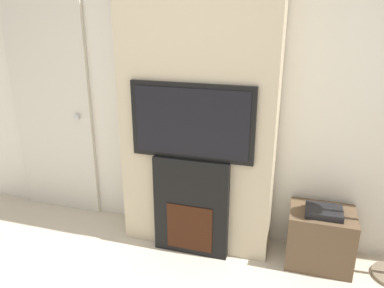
% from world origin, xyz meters
% --- Properties ---
extents(wall_back, '(6.00, 0.06, 2.70)m').
position_xyz_m(wall_back, '(0.00, 2.03, 1.35)').
color(wall_back, silver).
rests_on(wall_back, ground_plane).
extents(chimney_breast, '(1.23, 0.36, 2.70)m').
position_xyz_m(chimney_breast, '(0.00, 1.82, 1.35)').
color(chimney_breast, '#BCAD8E').
rests_on(chimney_breast, ground_plane).
extents(fireplace, '(0.61, 0.15, 0.83)m').
position_xyz_m(fireplace, '(0.00, 1.64, 0.41)').
color(fireplace, black).
rests_on(fireplace, ground_plane).
extents(television, '(0.96, 0.07, 0.59)m').
position_xyz_m(television, '(0.00, 1.63, 1.12)').
color(television, black).
rests_on(television, fireplace).
extents(media_stand, '(0.49, 0.39, 0.50)m').
position_xyz_m(media_stand, '(1.01, 1.77, 0.23)').
color(media_stand, brown).
rests_on(media_stand, ground_plane).
extents(entry_door, '(0.83, 0.09, 2.06)m').
position_xyz_m(entry_door, '(-1.49, 1.97, 1.03)').
color(entry_door, beige).
rests_on(entry_door, ground_plane).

